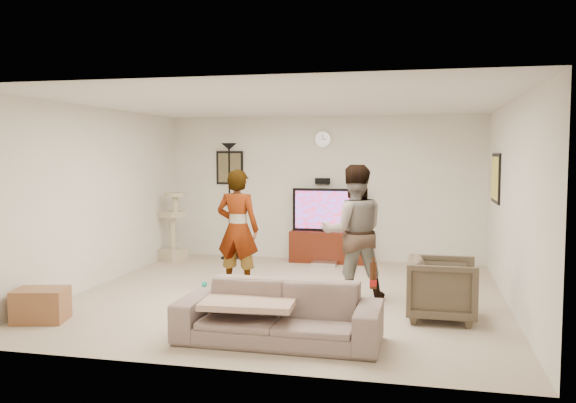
% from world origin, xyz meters
% --- Properties ---
extents(floor, '(5.50, 5.50, 0.02)m').
position_xyz_m(floor, '(0.00, 0.00, -0.01)').
color(floor, '#BCAA8B').
rests_on(floor, ground).
extents(ceiling, '(5.50, 5.50, 0.02)m').
position_xyz_m(ceiling, '(0.00, 0.00, 2.51)').
color(ceiling, silver).
rests_on(ceiling, wall_back).
extents(wall_back, '(5.50, 0.04, 2.50)m').
position_xyz_m(wall_back, '(0.00, 2.75, 1.25)').
color(wall_back, white).
rests_on(wall_back, floor).
extents(wall_front, '(5.50, 0.04, 2.50)m').
position_xyz_m(wall_front, '(0.00, -2.75, 1.25)').
color(wall_front, white).
rests_on(wall_front, floor).
extents(wall_left, '(0.04, 5.50, 2.50)m').
position_xyz_m(wall_left, '(-2.75, 0.00, 1.25)').
color(wall_left, white).
rests_on(wall_left, floor).
extents(wall_right, '(0.04, 5.50, 2.50)m').
position_xyz_m(wall_right, '(2.75, 0.00, 1.25)').
color(wall_right, white).
rests_on(wall_right, floor).
extents(wall_clock, '(0.26, 0.04, 0.26)m').
position_xyz_m(wall_clock, '(0.00, 2.72, 2.10)').
color(wall_clock, white).
rests_on(wall_clock, wall_back).
extents(wall_speaker, '(0.25, 0.10, 0.10)m').
position_xyz_m(wall_speaker, '(0.00, 2.69, 1.38)').
color(wall_speaker, black).
rests_on(wall_speaker, wall_back).
extents(picture_back, '(0.42, 0.03, 0.52)m').
position_xyz_m(picture_back, '(-1.70, 2.73, 1.60)').
color(picture_back, brown).
rests_on(picture_back, wall_back).
extents(picture_right, '(0.03, 0.78, 0.62)m').
position_xyz_m(picture_right, '(2.73, 1.60, 1.50)').
color(picture_right, '#D7D14E').
rests_on(picture_right, wall_right).
extents(tv_stand, '(1.28, 0.45, 0.53)m').
position_xyz_m(tv_stand, '(0.13, 2.50, 0.27)').
color(tv_stand, '#3E1509').
rests_on(tv_stand, floor).
extents(console_box, '(0.40, 0.30, 0.07)m').
position_xyz_m(console_box, '(0.14, 2.11, 0.04)').
color(console_box, silver).
rests_on(console_box, floor).
extents(tv, '(1.23, 0.08, 0.73)m').
position_xyz_m(tv, '(0.13, 2.50, 0.90)').
color(tv, black).
rests_on(tv, tv_stand).
extents(tv_screen, '(1.13, 0.01, 0.64)m').
position_xyz_m(tv_screen, '(0.13, 2.46, 0.90)').
color(tv_screen, '#4B4DDC').
rests_on(tv_screen, tv).
extents(floor_lamp, '(0.32, 0.32, 2.04)m').
position_xyz_m(floor_lamp, '(-1.62, 2.45, 1.02)').
color(floor_lamp, black).
rests_on(floor_lamp, floor).
extents(cat_tree, '(0.51, 0.51, 1.19)m').
position_xyz_m(cat_tree, '(-2.51, 2.02, 0.60)').
color(cat_tree, tan).
rests_on(cat_tree, floor).
extents(person_left, '(0.63, 0.44, 1.65)m').
position_xyz_m(person_left, '(-0.76, 0.24, 0.82)').
color(person_left, '#AAABB9').
rests_on(person_left, floor).
extents(person_right, '(0.99, 0.86, 1.72)m').
position_xyz_m(person_right, '(0.86, -0.02, 0.86)').
color(person_right, '#354794').
rests_on(person_right, floor).
extents(sofa, '(2.01, 0.80, 0.59)m').
position_xyz_m(sofa, '(0.34, -1.92, 0.29)').
color(sofa, '#74615B').
rests_on(sofa, floor).
extents(throw_blanket, '(0.94, 0.75, 0.06)m').
position_xyz_m(throw_blanket, '(0.05, -1.92, 0.39)').
color(throw_blanket, tan).
rests_on(throw_blanket, sofa).
extents(beer_bottle, '(0.06, 0.06, 0.25)m').
position_xyz_m(beer_bottle, '(1.26, -1.92, 0.71)').
color(beer_bottle, '#381808').
rests_on(beer_bottle, sofa).
extents(armchair, '(0.77, 0.75, 0.69)m').
position_xyz_m(armchair, '(1.94, -0.72, 0.35)').
color(armchair, '#4C4032').
rests_on(armchair, floor).
extents(side_table, '(0.63, 0.53, 0.37)m').
position_xyz_m(side_table, '(-2.40, -1.79, 0.18)').
color(side_table, brown).
rests_on(side_table, floor).
extents(toy_ball, '(0.08, 0.08, 0.08)m').
position_xyz_m(toy_ball, '(-1.25, 0.23, 0.04)').
color(toy_ball, '#12AE97').
rests_on(toy_ball, floor).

